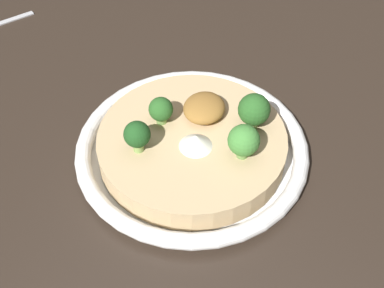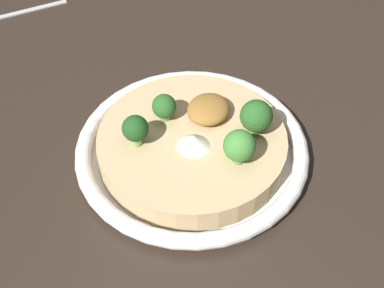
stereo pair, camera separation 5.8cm
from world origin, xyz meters
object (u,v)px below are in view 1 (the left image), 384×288
object	(u,v)px
broccoli_front_right	(254,110)
broccoli_front	(244,141)
broccoli_back_left	(137,135)
risotto_bowl	(192,147)
broccoli_back_right	(161,110)

from	to	relation	value
broccoli_front_right	broccoli_front	world-z (taller)	broccoli_front_right
broccoli_front_right	broccoli_back_left	size ratio (longest dim) A/B	1.12
broccoli_front_right	broccoli_back_left	distance (m)	0.14
risotto_bowl	broccoli_back_left	xyz separation A→B (m)	(-0.04, 0.05, 0.04)
risotto_bowl	broccoli_front_right	world-z (taller)	broccoli_front_right
broccoli_back_left	broccoli_front	bearing A→B (deg)	-71.84
broccoli_back_right	broccoli_front	bearing A→B (deg)	-97.83
risotto_bowl	broccoli_front	world-z (taller)	broccoli_front
broccoli_back_left	broccoli_front	size ratio (longest dim) A/B	0.94
broccoli_back_left	broccoli_front_right	bearing A→B (deg)	-51.23
risotto_bowl	broccoli_front	xyz separation A→B (m)	(-0.01, -0.06, 0.04)
risotto_bowl	broccoli_front	size ratio (longest dim) A/B	6.47
broccoli_back_right	broccoli_front	xyz separation A→B (m)	(-0.01, -0.11, 0.00)
broccoli_back_right	broccoli_back_left	size ratio (longest dim) A/B	0.86
broccoli_front_right	broccoli_front	bearing A→B (deg)	-175.25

